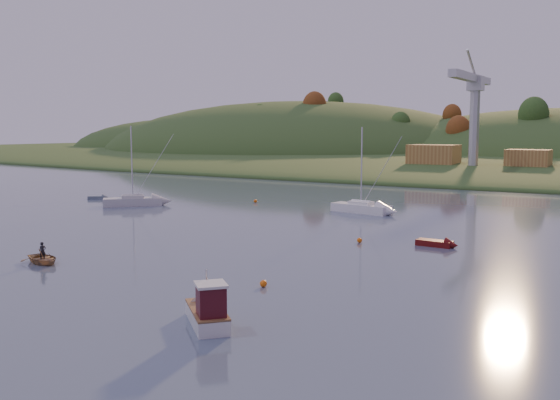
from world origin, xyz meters
The scene contains 20 objects.
far_shore centered at (0.00, 230.00, 0.00)m, with size 620.00×220.00×1.50m, color #2A431B.
shore_slope centered at (0.00, 165.00, 0.00)m, with size 640.00×150.00×7.00m, color #2A431B.
hill_left_far centered at (-160.00, 215.00, 0.00)m, with size 120.00×100.00×32.00m, color #2A431B.
hill_left centered at (-90.00, 200.00, 0.00)m, with size 170.00×140.00×44.00m, color #2A431B.
hillside_trees centered at (0.00, 185.00, 0.00)m, with size 280.00×50.00×32.00m, color #274C1B, non-canonical shape.
wharf centered at (5.00, 122.00, 1.20)m, with size 42.00×16.00×2.40m, color slate.
shed_west centered at (-8.00, 123.00, 4.80)m, with size 11.00×8.00×4.80m, color #9E6634.
shed_east centered at (13.00, 124.00, 4.40)m, with size 9.00×7.00×4.00m, color #9E6634.
dock_crane centered at (2.00, 118.39, 17.17)m, with size 3.20×28.00×20.30m.
fishing_boat centered at (16.89, 5.24, 0.79)m, with size 5.35×5.05×3.59m.
sailboat_near centered at (-25.79, 42.43, 0.74)m, with size 7.55×7.48×11.34m.
sailboat_far centered at (5.01, 52.80, 0.73)m, with size 8.33×3.61×11.18m.
canoe centered at (-4.24, 10.62, 0.40)m, with size 2.74×3.83×0.79m, color #987754.
paddler centered at (-4.24, 10.62, 0.76)m, with size 0.55×0.36×1.52m, color black.
red_tender centered at (21.38, 34.79, 0.28)m, with size 3.98×1.55×1.33m.
grey_dinghy centered at (-36.35, 46.11, 0.24)m, with size 3.25×2.78×1.18m.
buoy_0 centered at (15.29, 13.65, 0.25)m, with size 0.50×0.50×0.50m, color orange.
buoy_1 centered at (13.93, 32.69, 0.25)m, with size 0.50×0.50×0.50m, color orange.
buoy_2 centered at (-31.58, 42.76, 0.25)m, with size 0.50×0.50×0.50m, color orange.
buoy_3 centered at (-12.95, 54.70, 0.25)m, with size 0.50×0.50×0.50m, color orange.
Camera 1 is at (38.46, -21.76, 10.93)m, focal length 40.00 mm.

